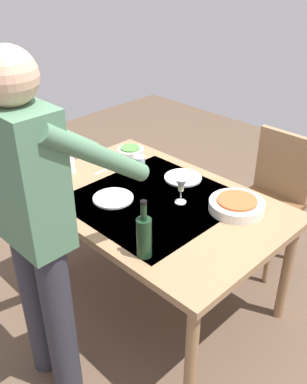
{
  "coord_description": "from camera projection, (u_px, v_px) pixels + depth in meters",
  "views": [
    {
      "loc": [
        -1.47,
        1.47,
        1.98
      ],
      "look_at": [
        0.0,
        0.0,
        0.77
      ],
      "focal_mm": 40.31,
      "sensor_mm": 36.0,
      "label": 1
    }
  ],
  "objects": [
    {
      "name": "ground_plane",
      "position": [
        154.0,
        295.0,
        2.79
      ],
      "size": [
        6.0,
        6.0,
        0.0
      ],
      "primitive_type": "plane",
      "color": "brown"
    },
    {
      "name": "dining_table",
      "position": [
        154.0,
        210.0,
        2.47
      ],
      "size": [
        1.46,
        0.98,
        0.72
      ],
      "color": "#93704C",
      "rests_on": "ground_plane"
    },
    {
      "name": "chair_near",
      "position": [
        273.0,
        191.0,
        2.9
      ],
      "size": [
        0.4,
        0.4,
        0.91
      ],
      "color": "brown",
      "rests_on": "ground_plane"
    },
    {
      "name": "person_server",
      "position": [
        36.0,
        221.0,
        1.82
      ],
      "size": [
        0.42,
        0.61,
        1.69
      ],
      "color": "#2D2D38",
      "rests_on": "ground_plane"
    },
    {
      "name": "wine_bottle",
      "position": [
        144.0,
        236.0,
        1.94
      ],
      "size": [
        0.07,
        0.07,
        0.3
      ],
      "color": "black",
      "rests_on": "dining_table"
    },
    {
      "name": "wine_glass_left",
      "position": [
        181.0,
        186.0,
        2.35
      ],
      "size": [
        0.07,
        0.07,
        0.15
      ],
      "color": "white",
      "rests_on": "dining_table"
    },
    {
      "name": "water_cup_near_left",
      "position": [
        139.0,
        164.0,
        2.72
      ],
      "size": [
        0.07,
        0.07,
        0.1
      ],
      "primitive_type": "cylinder",
      "color": "silver",
      "rests_on": "dining_table"
    },
    {
      "name": "water_cup_near_right",
      "position": [
        69.0,
        166.0,
        2.7
      ],
      "size": [
        0.08,
        0.08,
        0.09
      ],
      "primitive_type": "cylinder",
      "color": "silver",
      "rests_on": "dining_table"
    },
    {
      "name": "serving_bowl_pasta",
      "position": [
        237.0,
        205.0,
        2.32
      ],
      "size": [
        0.3,
        0.3,
        0.07
      ],
      "color": "silver",
      "rests_on": "dining_table"
    },
    {
      "name": "side_bowl_salad",
      "position": [
        130.0,
        152.0,
        2.9
      ],
      "size": [
        0.18,
        0.18,
        0.07
      ],
      "color": "silver",
      "rests_on": "dining_table"
    },
    {
      "name": "dinner_plate_near",
      "position": [
        113.0,
        198.0,
        2.43
      ],
      "size": [
        0.23,
        0.23,
        0.01
      ],
      "primitive_type": "cylinder",
      "color": "silver",
      "rests_on": "dining_table"
    },
    {
      "name": "dinner_plate_far",
      "position": [
        183.0,
        178.0,
        2.64
      ],
      "size": [
        0.23,
        0.23,
        0.01
      ],
      "primitive_type": "cylinder",
      "color": "silver",
      "rests_on": "dining_table"
    },
    {
      "name": "table_knife",
      "position": [
        106.0,
        169.0,
        2.75
      ],
      "size": [
        0.03,
        0.2,
        0.0
      ],
      "primitive_type": "cube",
      "rotation": [
        0.0,
        0.0,
        0.06
      ],
      "color": "silver",
      "rests_on": "dining_table"
    }
  ]
}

